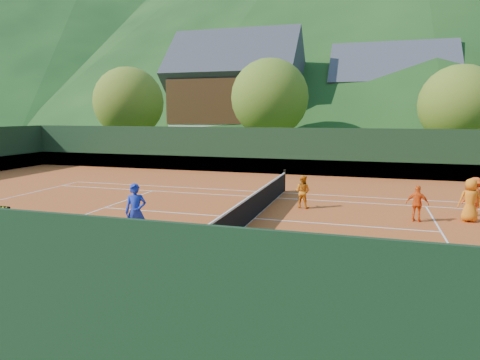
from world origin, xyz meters
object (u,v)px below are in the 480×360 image
(student_c, at_px, (470,200))
(chalet_left, at_px, (236,97))
(student_a, at_px, (303,192))
(chalet_mid, at_px, (390,103))
(student_b, at_px, (417,204))
(tennis_net, at_px, (254,205))
(coach, at_px, (136,212))
(student_d, at_px, (474,197))

(student_c, distance_m, chalet_left, 33.56)
(student_a, bearing_deg, chalet_mid, -82.55)
(student_c, distance_m, chalet_mid, 32.50)
(student_b, distance_m, chalet_mid, 33.02)
(tennis_net, bearing_deg, coach, -126.68)
(chalet_left, xyz_separation_m, chalet_mid, (16.00, 4.00, -0.66))
(student_a, bearing_deg, coach, 70.90)
(student_b, relative_size, chalet_mid, 0.10)
(student_a, bearing_deg, student_d, -159.88)
(student_a, distance_m, tennis_net, 2.79)
(student_c, bearing_deg, tennis_net, 4.21)
(student_c, distance_m, student_d, 1.13)
(student_b, relative_size, tennis_net, 0.11)
(coach, height_order, student_b, coach)
(coach, height_order, student_d, coach)
(coach, xyz_separation_m, student_d, (10.67, 6.57, -0.14))
(student_d, bearing_deg, coach, 7.96)
(chalet_mid, bearing_deg, student_c, -87.24)
(student_b, bearing_deg, student_a, -2.51)
(coach, bearing_deg, student_b, 7.58)
(chalet_mid, bearing_deg, tennis_net, -100.01)
(coach, relative_size, student_d, 1.19)
(student_a, relative_size, tennis_net, 0.11)
(student_b, bearing_deg, student_d, -131.52)
(coach, bearing_deg, tennis_net, 30.65)
(student_c, xyz_separation_m, tennis_net, (-7.55, -1.81, -0.28))
(student_a, height_order, tennis_net, student_a)
(student_c, relative_size, student_d, 1.06)
(tennis_net, height_order, chalet_left, chalet_left)
(student_b, height_order, student_c, student_c)
(coach, distance_m, chalet_mid, 38.90)
(chalet_left, bearing_deg, chalet_mid, 14.04)
(student_c, relative_size, chalet_mid, 0.12)
(student_b, distance_m, student_c, 1.88)
(coach, distance_m, chalet_left, 34.78)
(coach, bearing_deg, student_c, 5.42)
(coach, distance_m, tennis_net, 4.61)
(student_b, relative_size, student_c, 0.84)
(student_b, relative_size, student_d, 0.89)
(student_a, relative_size, student_b, 1.03)
(student_b, xyz_separation_m, student_c, (1.80, 0.54, 0.12))
(tennis_net, bearing_deg, chalet_left, 108.43)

